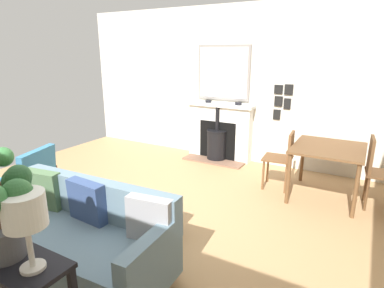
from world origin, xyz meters
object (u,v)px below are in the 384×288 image
object	(u,v)px
ottoman	(139,215)
dining_table	(328,153)
sofa	(79,237)
dining_chair_by_back_wall	(377,167)
fireplace	(219,135)
mantel_bowl_far	(238,104)
table_lamp_far_end	(24,213)
armchair_accent	(28,176)
mantel_bowl_near	(208,101)
dining_chair_near_fireplace	(283,155)

from	to	relation	value
ottoman	dining_table	xyz separation A→B (m)	(-2.00, 1.63, 0.41)
sofa	dining_chair_by_back_wall	distance (m)	3.57
fireplace	dining_chair_by_back_wall	size ratio (longest dim) A/B	1.38
mantel_bowl_far	table_lamp_far_end	xyz separation A→B (m)	(4.36, 0.50, 0.03)
mantel_bowl_far	dining_chair_by_back_wall	world-z (taller)	mantel_bowl_far
ottoman	table_lamp_far_end	distance (m)	1.83
mantel_bowl_far	fireplace	bearing A→B (deg)	-85.16
mantel_bowl_far	dining_table	world-z (taller)	mantel_bowl_far
mantel_bowl_far	armchair_accent	bearing A→B (deg)	-27.47
dining_table	table_lamp_far_end	bearing A→B (deg)	-17.81
mantel_bowl_near	dining_chair_near_fireplace	xyz separation A→B (m)	(0.83, 1.64, -0.55)
fireplace	ottoman	xyz separation A→B (m)	(2.80, 0.34, -0.23)
mantel_bowl_far	sofa	world-z (taller)	mantel_bowl_far
mantel_bowl_near	dining_table	bearing A→B (deg)	69.43
dining_chair_by_back_wall	sofa	bearing A→B (deg)	-39.03
table_lamp_far_end	dining_chair_near_fireplace	world-z (taller)	table_lamp_far_end
dining_table	dining_chair_near_fireplace	xyz separation A→B (m)	(-0.01, -0.59, -0.12)
dining_table	dining_chair_by_back_wall	world-z (taller)	dining_chair_by_back_wall
mantel_bowl_near	armchair_accent	bearing A→B (deg)	-17.99
ottoman	sofa	bearing A→B (deg)	-2.20
sofa	dining_chair_near_fireplace	distance (m)	2.99
sofa	dining_table	xyz separation A→B (m)	(-2.77, 1.66, 0.27)
table_lamp_far_end	dining_chair_near_fireplace	bearing A→B (deg)	171.20
ottoman	table_lamp_far_end	world-z (taller)	table_lamp_far_end
fireplace	armchair_accent	bearing A→B (deg)	-22.30
dining_table	dining_chair_near_fireplace	distance (m)	0.60
mantel_bowl_far	dining_table	xyz separation A→B (m)	(0.83, 1.63, -0.43)
table_lamp_far_end	dining_chair_by_back_wall	world-z (taller)	table_lamp_far_end
dining_chair_by_back_wall	armchair_accent	bearing A→B (deg)	-59.90
fireplace	ottoman	size ratio (longest dim) A/B	1.69
ottoman	dining_chair_near_fireplace	size ratio (longest dim) A/B	0.88
fireplace	mantel_bowl_near	world-z (taller)	mantel_bowl_near
sofa	dining_table	bearing A→B (deg)	149.06
fireplace	table_lamp_far_end	xyz separation A→B (m)	(4.33, 0.84, 0.64)
dining_chair_near_fireplace	table_lamp_far_end	bearing A→B (deg)	-8.80
mantel_bowl_far	dining_chair_near_fireplace	distance (m)	1.44
mantel_bowl_near	sofa	world-z (taller)	mantel_bowl_near
sofa	dining_chair_near_fireplace	xyz separation A→B (m)	(-2.78, 1.08, 0.15)
dining_table	dining_chair_by_back_wall	size ratio (longest dim) A/B	1.07
dining_table	fireplace	bearing A→B (deg)	-112.17
armchair_accent	dining_chair_by_back_wall	size ratio (longest dim) A/B	0.87
mantel_bowl_near	dining_table	distance (m)	2.41
dining_chair_by_back_wall	mantel_bowl_near	bearing A→B (deg)	-106.70
dining_chair_near_fireplace	dining_chair_by_back_wall	distance (m)	1.17
ottoman	armchair_accent	size ratio (longest dim) A/B	0.94
mantel_bowl_far	sofa	xyz separation A→B (m)	(3.61, -0.03, -0.70)
ottoman	dining_chair_by_back_wall	size ratio (longest dim) A/B	0.81
mantel_bowl_far	sofa	bearing A→B (deg)	-0.52
fireplace	dining_chair_by_back_wall	xyz separation A→B (m)	(0.81, 2.56, 0.08)
armchair_accent	mantel_bowl_near	bearing A→B (deg)	162.01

